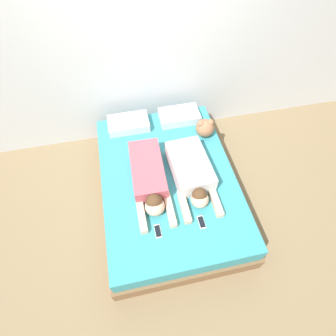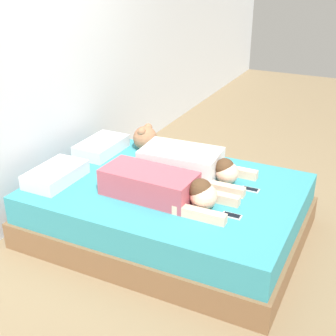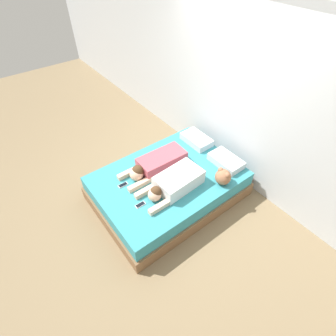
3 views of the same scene
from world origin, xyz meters
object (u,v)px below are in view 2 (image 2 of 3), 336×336
pillow_head_left (56,174)px  cell_phone_right (250,189)px  plush_toy (145,137)px  pillow_head_right (101,146)px  cell_phone_left (232,216)px  bed (168,210)px  person_left (162,187)px  person_right (190,164)px

pillow_head_left → cell_phone_right: bearing=-69.7°
plush_toy → pillow_head_right: bearing=126.4°
pillow_head_left → pillow_head_right: (0.66, 0.00, 0.00)m
cell_phone_left → plush_toy: size_ratio=0.59×
bed → pillow_head_right: bearing=68.7°
bed → cell_phone_left: (-0.23, -0.61, 0.23)m
person_left → person_right: bearing=-3.0°
cell_phone_left → person_right: bearing=48.3°
pillow_head_left → person_right: bearing=-58.4°
cell_phone_right → pillow_head_left: bearing=110.3°
bed → plush_toy: (0.57, 0.52, 0.34)m
person_right → cell_phone_left: bearing=-131.7°
pillow_head_right → plush_toy: plush_toy is taller
cell_phone_left → pillow_head_left: bearing=93.9°
person_right → cell_phone_right: person_right is taller
person_right → cell_phone_right: bearing=-93.6°
pillow_head_left → cell_phone_left: bearing=-86.1°
bed → pillow_head_left: (-0.33, 0.84, 0.28)m
person_left → person_right: person_left is taller
cell_phone_left → plush_toy: bearing=54.7°
person_left → bed: bearing=15.2°
bed → plush_toy: bearing=42.2°
pillow_head_right → person_left: person_left is taller
person_right → plush_toy: size_ratio=3.97×
pillow_head_left → person_right: person_right is taller
pillow_head_right → cell_phone_left: bearing=-111.1°
bed → person_left: bearing=-164.8°
pillow_head_right → plush_toy: 0.41m
bed → cell_phone_right: size_ratio=15.21×
cell_phone_right → plush_toy: plush_toy is taller
bed → plush_toy: size_ratio=9.01×
person_left → person_right: (0.46, -0.02, 0.00)m
person_right → pillow_head_right: bearing=84.6°
bed → person_right: bearing=-18.8°
pillow_head_right → person_left: bearing=-121.1°
bed → person_right: 0.42m
bed → person_right: (0.24, -0.08, 0.33)m
pillow_head_right → cell_phone_left: pillow_head_right is taller
person_left → plush_toy: bearing=36.2°
person_left → cell_phone_left: person_left is taller
cell_phone_right → pillow_head_right: bearing=85.2°
pillow_head_right → pillow_head_left: bearing=180.0°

